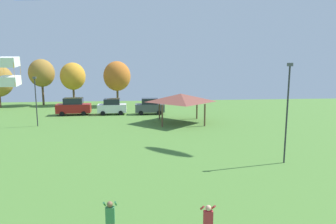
# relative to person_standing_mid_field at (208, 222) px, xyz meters

# --- Properties ---
(person_standing_mid_field) EXTENTS (0.52, 0.51, 1.77)m
(person_standing_mid_field) POSITION_rel_person_standing_mid_field_xyz_m (0.00, 0.00, 0.00)
(person_standing_mid_field) COLOR navy
(person_standing_mid_field) RESTS_ON ground
(person_standing_far_right) EXTENTS (0.52, 0.53, 1.84)m
(person_standing_far_right) POSITION_rel_person_standing_mid_field_xyz_m (-3.84, 0.56, 0.05)
(person_standing_far_right) COLOR brown
(person_standing_far_right) RESTS_ON ground
(kite_flying_4) EXTENTS (3.06, 2.29, 0.80)m
(kite_flying_4) POSITION_rel_person_standing_mid_field_xyz_m (-10.67, 17.82, 11.21)
(kite_flying_4) COLOR blue
(kite_flying_5) EXTENTS (1.26, 1.32, 2.11)m
(kite_flying_5) POSITION_rel_person_standing_mid_field_xyz_m (-11.75, 11.55, 5.64)
(kite_flying_5) COLOR white
(parked_car_leftmost) EXTENTS (4.78, 2.16, 2.44)m
(parked_car_leftmost) POSITION_rel_person_standing_mid_field_xyz_m (-11.92, 32.44, 0.20)
(parked_car_leftmost) COLOR maroon
(parked_car_leftmost) RESTS_ON ground
(parked_car_second_from_left) EXTENTS (4.06, 2.14, 2.28)m
(parked_car_second_from_left) POSITION_rel_person_standing_mid_field_xyz_m (-6.52, 32.39, 0.13)
(parked_car_second_from_left) COLOR silver
(parked_car_second_from_left) RESTS_ON ground
(parked_car_third_from_left) EXTENTS (4.18, 1.93, 2.30)m
(parked_car_third_from_left) POSITION_rel_person_standing_mid_field_xyz_m (-1.11, 32.09, 0.14)
(parked_car_third_from_left) COLOR #4C5156
(parked_car_third_from_left) RESTS_ON ground
(park_pavilion) EXTENTS (6.42, 6.15, 3.60)m
(park_pavilion) POSITION_rel_person_standing_mid_field_xyz_m (2.46, 25.36, 2.08)
(park_pavilion) COLOR brown
(park_pavilion) RESTS_ON ground
(light_post_0) EXTENTS (0.36, 0.20, 7.24)m
(light_post_0) POSITION_rel_person_standing_mid_field_xyz_m (7.88, 9.44, 3.03)
(light_post_0) COLOR #2D2D33
(light_post_0) RESTS_ON ground
(light_post_1) EXTENTS (0.36, 0.20, 5.74)m
(light_post_1) POSITION_rel_person_standing_mid_field_xyz_m (-14.46, 24.79, 2.26)
(light_post_1) COLOR #2D2D33
(light_post_1) RESTS_ON ground
(treeline_tree_1) EXTENTS (4.38, 4.38, 8.04)m
(treeline_tree_1) POSITION_rel_person_standing_mid_field_xyz_m (-19.50, 43.70, 4.61)
(treeline_tree_1) COLOR brown
(treeline_tree_1) RESTS_ON ground
(treeline_tree_2) EXTENTS (4.32, 4.32, 7.45)m
(treeline_tree_2) POSITION_rel_person_standing_mid_field_xyz_m (-14.11, 43.22, 4.06)
(treeline_tree_2) COLOR brown
(treeline_tree_2) RESTS_ON ground
(treeline_tree_3) EXTENTS (4.59, 4.59, 7.67)m
(treeline_tree_3) POSITION_rel_person_standing_mid_field_xyz_m (-6.33, 41.27, 4.13)
(treeline_tree_3) COLOR brown
(treeline_tree_3) RESTS_ON ground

